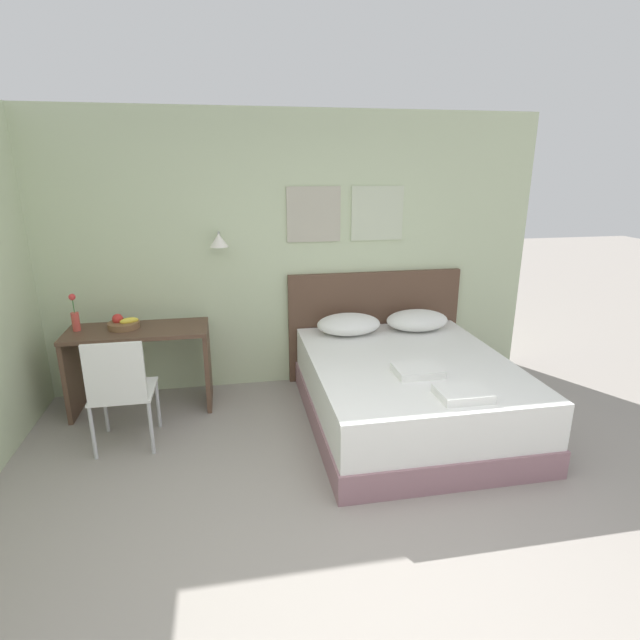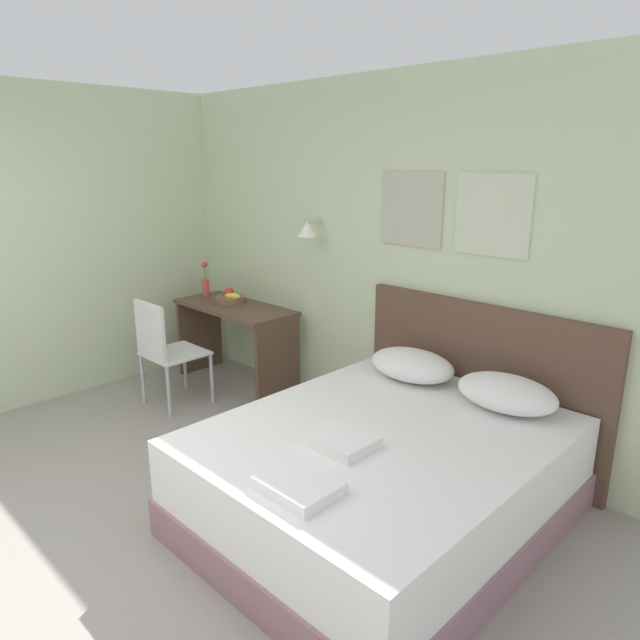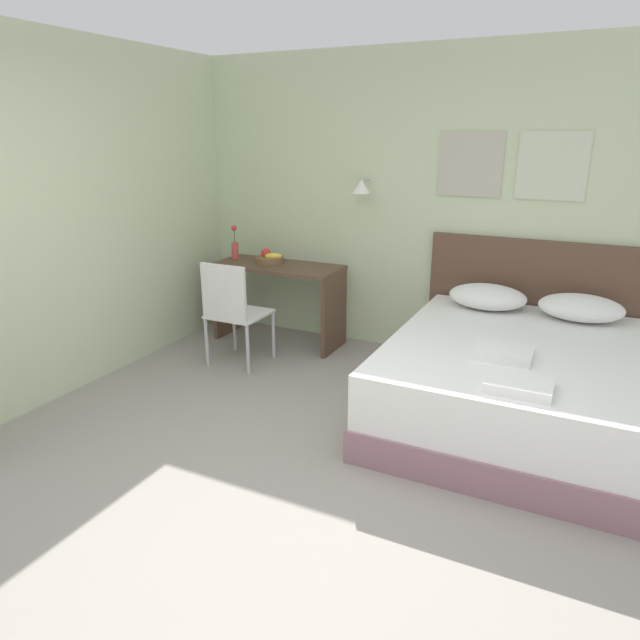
% 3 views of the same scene
% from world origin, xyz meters
% --- Properties ---
extents(ground_plane, '(24.00, 24.00, 0.00)m').
position_xyz_m(ground_plane, '(0.00, 0.00, 0.00)').
color(ground_plane, gray).
extents(wall_back, '(5.20, 0.31, 2.65)m').
position_xyz_m(wall_back, '(0.01, 2.83, 1.33)').
color(wall_back, beige).
rests_on(wall_back, ground_plane).
extents(bed, '(1.67, 2.03, 0.58)m').
position_xyz_m(bed, '(0.98, 1.73, 0.29)').
color(bed, gray).
rests_on(bed, ground_plane).
extents(headboard, '(1.79, 0.06, 1.12)m').
position_xyz_m(headboard, '(0.98, 2.77, 0.56)').
color(headboard, brown).
rests_on(headboard, ground_plane).
extents(pillow_left, '(0.62, 0.43, 0.20)m').
position_xyz_m(pillow_left, '(0.64, 2.48, 0.68)').
color(pillow_left, white).
rests_on(pillow_left, bed).
extents(pillow_right, '(0.62, 0.43, 0.20)m').
position_xyz_m(pillow_right, '(1.33, 2.48, 0.68)').
color(pillow_right, white).
rests_on(pillow_right, bed).
extents(folded_towel_near_foot, '(0.36, 0.28, 0.06)m').
position_xyz_m(folded_towel_near_foot, '(0.93, 1.42, 0.61)').
color(folded_towel_near_foot, white).
rests_on(folded_towel_near_foot, bed).
extents(folded_towel_mid_bed, '(0.36, 0.27, 0.06)m').
position_xyz_m(folded_towel_mid_bed, '(1.10, 0.97, 0.61)').
color(folded_towel_mid_bed, white).
rests_on(folded_towel_mid_bed, bed).
extents(desk, '(1.22, 0.53, 0.76)m').
position_xyz_m(desk, '(-1.30, 2.43, 0.53)').
color(desk, brown).
rests_on(desk, ground_plane).
extents(desk_chair, '(0.46, 0.46, 0.93)m').
position_xyz_m(desk_chair, '(-1.34, 1.71, 0.54)').
color(desk_chair, white).
rests_on(desk_chair, ground_plane).
extents(fruit_bowl, '(0.27, 0.27, 0.13)m').
position_xyz_m(fruit_bowl, '(-1.42, 2.48, 0.80)').
color(fruit_bowl, brown).
rests_on(fruit_bowl, desk).
extents(flower_vase, '(0.07, 0.07, 0.33)m').
position_xyz_m(flower_vase, '(-1.81, 2.48, 0.89)').
color(flower_vase, '#D14C42').
rests_on(flower_vase, desk).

